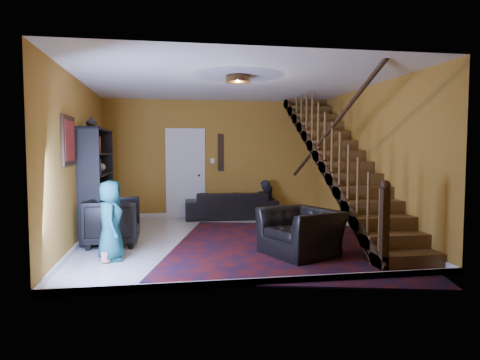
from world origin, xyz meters
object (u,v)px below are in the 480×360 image
object	(u,v)px
coffee_table	(293,226)
bookshelf	(98,185)
sofa	(231,205)
armchair_left	(113,222)
armchair_right	(301,232)

from	to	relation	value
coffee_table	bookshelf	bearing A→B (deg)	166.50
bookshelf	sofa	size ratio (longest dim) A/B	0.93
armchair_left	armchair_right	bearing A→B (deg)	-113.04
sofa	armchair_left	distance (m)	3.45
bookshelf	sofa	distance (m)	3.30
armchair_left	sofa	bearing A→B (deg)	-44.33
armchair_right	coffee_table	distance (m)	1.19
bookshelf	coffee_table	size ratio (longest dim) A/B	1.73
armchair_left	armchair_right	size ratio (longest dim) A/B	0.81
sofa	armchair_right	world-z (taller)	armchair_right
sofa	armchair_left	world-z (taller)	armchair_left
bookshelf	armchair_left	distance (m)	1.03
armchair_left	armchair_right	world-z (taller)	armchair_left
armchair_right	bookshelf	bearing A→B (deg)	-143.29
coffee_table	sofa	bearing A→B (deg)	106.45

